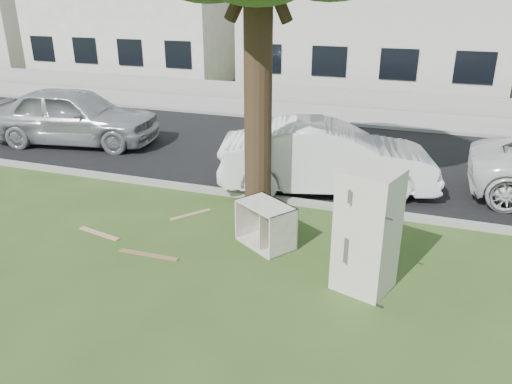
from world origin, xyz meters
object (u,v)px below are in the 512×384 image
(fridge, at_px, (367,231))
(car_center, at_px, (327,157))
(car_left, at_px, (74,116))
(cabinet, at_px, (266,225))

(fridge, relative_size, car_center, 0.40)
(car_left, bearing_deg, cabinet, -129.59)
(fridge, xyz_separation_m, car_left, (-9.25, 5.08, -0.12))
(car_left, bearing_deg, fridge, -128.40)
(cabinet, relative_size, car_center, 0.21)
(cabinet, bearing_deg, car_left, -176.44)
(cabinet, height_order, car_left, car_left)
(car_center, height_order, car_left, car_left)
(car_center, bearing_deg, fridge, -175.05)
(fridge, distance_m, cabinet, 2.11)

